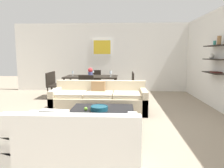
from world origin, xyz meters
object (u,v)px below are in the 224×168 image
(dining_table, at_px, (91,78))
(dining_chair_foot, at_px, (87,87))
(apple_on_coffee_table, at_px, (86,109))
(dining_chair_left_far, at_px, (56,82))
(dining_chair_head, at_px, (95,80))
(wine_glass_right_far, at_px, (111,72))
(dining_chair_right_near, at_px, (130,84))
(dining_chair_left_near, at_px, (52,84))
(wine_glass_right_near, at_px, (111,73))
(wine_glass_left_far, at_px, (73,72))
(coffee_table, at_px, (102,119))
(sofa_beige, at_px, (100,101))
(dining_chair_right_far, at_px, (129,83))
(loveseat_white, at_px, (76,142))
(wine_glass_head, at_px, (93,72))
(centerpiece_vase, at_px, (90,72))
(decorative_bowl, at_px, (99,108))

(dining_table, xyz_separation_m, dining_chair_foot, (0.00, -0.88, -0.18))
(apple_on_coffee_table, relative_size, dining_chair_left_far, 0.08)
(dining_chair_head, distance_m, wine_glass_right_far, 1.07)
(dining_chair_left_far, relative_size, dining_chair_right_near, 1.00)
(dining_chair_left_near, relative_size, wine_glass_right_near, 5.14)
(dining_chair_foot, bearing_deg, wine_glass_left_far, 123.52)
(coffee_table, height_order, wine_glass_left_far, wine_glass_left_far)
(sofa_beige, relative_size, wine_glass_right_far, 13.95)
(apple_on_coffee_table, height_order, dining_table, dining_table)
(dining_chair_head, xyz_separation_m, dining_chair_foot, (0.00, -1.76, 0.00))
(dining_chair_foot, height_order, wine_glass_left_far, wine_glass_left_far)
(dining_chair_right_far, bearing_deg, wine_glass_left_far, -177.18)
(wine_glass_right_near, bearing_deg, dining_table, 169.93)
(loveseat_white, height_order, wine_glass_head, wine_glass_head)
(coffee_table, xyz_separation_m, dining_chair_right_far, (0.63, 3.18, 0.31))
(apple_on_coffee_table, distance_m, centerpiece_vase, 3.10)
(decorative_bowl, xyz_separation_m, dining_chair_left_near, (-1.90, 2.79, 0.08))
(wine_glass_left_far, distance_m, wine_glass_right_far, 1.32)
(wine_glass_left_far, bearing_deg, dining_chair_foot, -56.48)
(wine_glass_left_far, height_order, centerpiece_vase, centerpiece_vase)
(dining_chair_head, distance_m, centerpiece_vase, 0.96)
(dining_chair_head, relative_size, dining_chair_right_near, 1.00)
(loveseat_white, relative_size, dining_chair_foot, 1.92)
(wine_glass_left_far, bearing_deg, loveseat_white, -75.94)
(sofa_beige, relative_size, apple_on_coffee_table, 33.65)
(dining_chair_left_far, height_order, dining_chair_right_near, same)
(sofa_beige, bearing_deg, dining_table, 105.27)
(loveseat_white, distance_m, dining_chair_left_near, 4.48)
(dining_table, distance_m, dining_chair_left_near, 1.32)
(dining_chair_left_far, height_order, wine_glass_right_near, wine_glass_right_near)
(dining_chair_left_far, bearing_deg, dining_chair_foot, -40.33)
(dining_chair_left_far, bearing_deg, sofa_beige, -47.91)
(loveseat_white, height_order, dining_chair_left_far, dining_chair_left_far)
(dining_chair_right_far, xyz_separation_m, wine_glass_right_near, (-0.63, -0.33, 0.37))
(sofa_beige, bearing_deg, coffee_table, -81.34)
(dining_chair_foot, bearing_deg, dining_chair_right_far, 40.33)
(dining_chair_right_far, height_order, wine_glass_head, wine_glass_head)
(dining_chair_left_far, xyz_separation_m, wine_glass_right_far, (1.95, -0.10, 0.36))
(sofa_beige, bearing_deg, dining_chair_left_far, 132.09)
(centerpiece_vase, bearing_deg, dining_chair_head, 88.06)
(centerpiece_vase, bearing_deg, sofa_beige, -73.83)
(wine_glass_head, height_order, wine_glass_right_near, wine_glass_right_near)
(loveseat_white, distance_m, dining_chair_right_far, 4.63)
(dining_chair_right_near, distance_m, wine_glass_left_far, 2.01)
(wine_glass_right_near, bearing_deg, dining_chair_left_near, -177.18)
(loveseat_white, bearing_deg, dining_chair_right_far, 79.55)
(centerpiece_vase, bearing_deg, loveseat_white, -83.65)
(dining_chair_left_near, xyz_separation_m, dining_chair_right_near, (2.58, 0.00, 0.00))
(dining_chair_left_near, relative_size, centerpiece_vase, 3.10)
(coffee_table, distance_m, dining_chair_left_far, 3.74)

